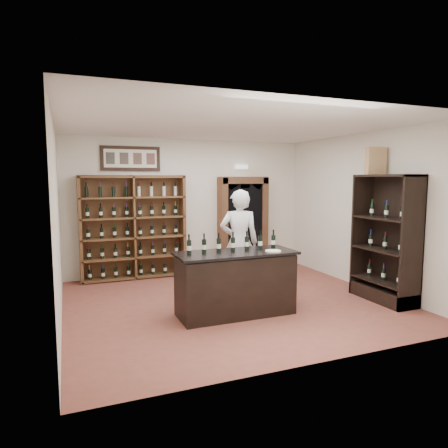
{
  "coord_description": "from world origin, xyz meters",
  "views": [
    {
      "loc": [
        -2.63,
        -6.2,
        2.14
      ],
      "look_at": [
        -0.03,
        0.3,
        1.33
      ],
      "focal_mm": 32.0,
      "sensor_mm": 36.0,
      "label": 1
    }
  ],
  "objects_px": {
    "shopkeeper": "(239,243)",
    "wine_crate": "(376,161)",
    "counter_bottle_0": "(189,247)",
    "tasting_counter": "(235,284)",
    "side_cabinet": "(386,258)",
    "wine_shelf": "(133,227)"
  },
  "relations": [
    {
      "from": "shopkeeper",
      "to": "wine_crate",
      "type": "height_order",
      "value": "wine_crate"
    },
    {
      "from": "tasting_counter",
      "to": "shopkeeper",
      "type": "height_order",
      "value": "shopkeeper"
    },
    {
      "from": "tasting_counter",
      "to": "side_cabinet",
      "type": "height_order",
      "value": "side_cabinet"
    },
    {
      "from": "wine_shelf",
      "to": "wine_crate",
      "type": "xyz_separation_m",
      "value": [
        3.82,
        -2.89,
        1.34
      ]
    },
    {
      "from": "tasting_counter",
      "to": "wine_shelf",
      "type": "bearing_deg",
      "value": 110.56
    },
    {
      "from": "counter_bottle_0",
      "to": "wine_crate",
      "type": "relative_size",
      "value": 0.61
    },
    {
      "from": "wine_shelf",
      "to": "tasting_counter",
      "type": "xyz_separation_m",
      "value": [
        1.1,
        -2.93,
        -0.61
      ]
    },
    {
      "from": "counter_bottle_0",
      "to": "side_cabinet",
      "type": "distance_m",
      "value": 3.49
    },
    {
      "from": "tasting_counter",
      "to": "shopkeeper",
      "type": "xyz_separation_m",
      "value": [
        0.5,
        0.99,
        0.47
      ]
    },
    {
      "from": "tasting_counter",
      "to": "wine_crate",
      "type": "height_order",
      "value": "wine_crate"
    },
    {
      "from": "side_cabinet",
      "to": "wine_crate",
      "type": "relative_size",
      "value": 4.51
    },
    {
      "from": "wine_shelf",
      "to": "side_cabinet",
      "type": "bearing_deg",
      "value": -40.21
    },
    {
      "from": "wine_shelf",
      "to": "shopkeeper",
      "type": "relative_size",
      "value": 1.14
    },
    {
      "from": "wine_crate",
      "to": "side_cabinet",
      "type": "bearing_deg",
      "value": -78.14
    },
    {
      "from": "wine_crate",
      "to": "shopkeeper",
      "type": "bearing_deg",
      "value": 168.69
    },
    {
      "from": "tasting_counter",
      "to": "side_cabinet",
      "type": "relative_size",
      "value": 0.85
    },
    {
      "from": "counter_bottle_0",
      "to": "shopkeeper",
      "type": "distance_m",
      "value": 1.51
    },
    {
      "from": "wine_shelf",
      "to": "counter_bottle_0",
      "type": "xyz_separation_m",
      "value": [
        0.38,
        -2.83,
        0.01
      ]
    },
    {
      "from": "shopkeeper",
      "to": "wine_crate",
      "type": "xyz_separation_m",
      "value": [
        2.22,
        -0.94,
        1.48
      ]
    },
    {
      "from": "tasting_counter",
      "to": "counter_bottle_0",
      "type": "height_order",
      "value": "counter_bottle_0"
    },
    {
      "from": "counter_bottle_0",
      "to": "shopkeeper",
      "type": "height_order",
      "value": "shopkeeper"
    },
    {
      "from": "shopkeeper",
      "to": "wine_crate",
      "type": "bearing_deg",
      "value": 176.54
    }
  ]
}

